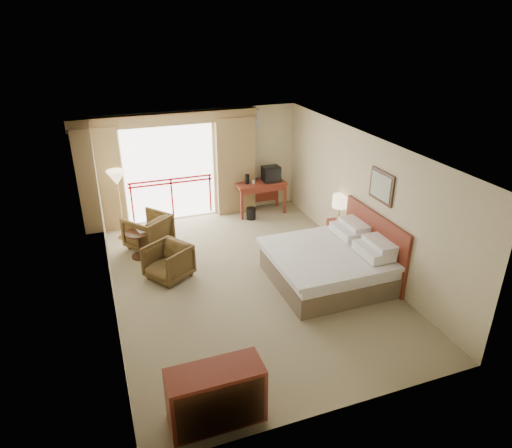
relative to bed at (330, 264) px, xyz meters
name	(u,v)px	position (x,y,z in m)	size (l,w,h in m)	color
floor	(247,279)	(-1.50, 0.60, -0.38)	(7.00, 7.00, 0.00)	#847A5A
ceiling	(245,146)	(-1.50, 0.60, 2.32)	(7.00, 7.00, 0.00)	white
wall_back	(201,164)	(-1.50, 4.10, 0.97)	(5.00, 5.00, 0.00)	beige
wall_front	(340,328)	(-1.50, -2.90, 0.97)	(5.00, 5.00, 0.00)	beige
wall_left	(106,238)	(-4.00, 0.60, 0.97)	(7.00, 7.00, 0.00)	beige
wall_right	(363,200)	(1.00, 0.60, 0.97)	(7.00, 7.00, 0.00)	beige
balcony_door	(170,173)	(-2.30, 4.08, 0.82)	(2.40, 2.40, 0.00)	white
balcony_railing	(171,188)	(-2.30, 4.06, 0.44)	(2.09, 0.03, 1.02)	#B60F13
curtain_left	(100,181)	(-3.95, 3.95, 0.87)	(1.00, 0.26, 2.50)	olive
curtain_right	(235,166)	(-0.65, 3.95, 0.87)	(1.00, 0.26, 2.50)	olive
valance	(166,119)	(-2.30, 3.98, 2.17)	(4.40, 0.22, 0.28)	olive
hvac_vent	(250,120)	(-0.20, 4.07, 1.97)	(0.50, 0.04, 0.50)	silver
bed	(330,264)	(0.00, 0.00, 0.00)	(2.13, 2.06, 0.97)	brown
headboard	(374,244)	(0.96, 0.00, 0.27)	(0.06, 2.10, 1.30)	maroon
framed_art	(381,187)	(0.97, 0.00, 1.47)	(0.04, 0.72, 0.60)	black
nightstand	(339,234)	(0.93, 1.28, -0.08)	(0.41, 0.49, 0.59)	maroon
table_lamp	(340,202)	(0.93, 1.33, 0.67)	(0.34, 0.34, 0.59)	tan
phone	(341,223)	(0.88, 1.13, 0.25)	(0.19, 0.15, 0.09)	black
desk	(259,188)	(-0.08, 3.71, 0.28)	(1.28, 0.62, 0.84)	maroon
tv	(271,174)	(0.22, 3.65, 0.66)	(0.44, 0.35, 0.40)	black
coffee_maker	(247,179)	(-0.43, 3.66, 0.58)	(0.11, 0.11, 0.25)	black
cup	(253,182)	(-0.28, 3.61, 0.51)	(0.07, 0.07, 0.10)	white
wastebasket	(251,213)	(-0.44, 3.33, -0.23)	(0.24, 0.24, 0.30)	black
armchair_far	(150,247)	(-3.10, 2.66, -0.38)	(0.83, 0.86, 0.78)	#412F17
armchair_near	(170,277)	(-2.92, 1.20, -0.38)	(0.76, 0.78, 0.71)	#412F17
side_table	(139,240)	(-3.35, 2.25, 0.03)	(0.54, 0.54, 0.59)	black
book	(138,232)	(-3.35, 2.25, 0.22)	(0.18, 0.25, 0.02)	white
floor_lamp	(117,180)	(-3.60, 3.35, 1.04)	(0.42, 0.42, 1.64)	tan
dresser	(216,396)	(-2.97, -2.51, 0.03)	(1.22, 0.52, 0.81)	maroon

